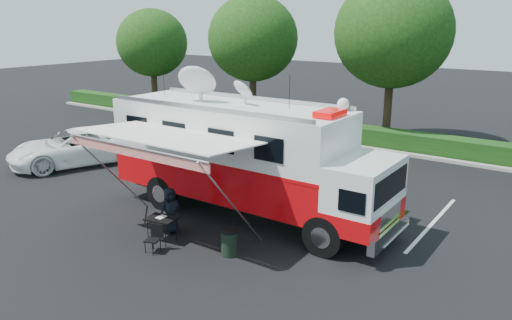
{
  "coord_description": "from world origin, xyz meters",
  "views": [
    {
      "loc": [
        9.55,
        -13.13,
        6.61
      ],
      "look_at": [
        0.0,
        0.5,
        1.9
      ],
      "focal_mm": 35.0,
      "sensor_mm": 36.0,
      "label": 1
    }
  ],
  "objects_px": {
    "white_suv": "(77,164)",
    "trash_bin": "(229,243)",
    "command_truck": "(245,157)",
    "folding_table": "(161,219)"
  },
  "relations": [
    {
      "from": "folding_table",
      "to": "trash_bin",
      "type": "relative_size",
      "value": 1.29
    },
    {
      "from": "command_truck",
      "to": "folding_table",
      "type": "bearing_deg",
      "value": -104.8
    },
    {
      "from": "command_truck",
      "to": "white_suv",
      "type": "relative_size",
      "value": 1.71
    },
    {
      "from": "folding_table",
      "to": "trash_bin",
      "type": "height_order",
      "value": "folding_table"
    },
    {
      "from": "command_truck",
      "to": "folding_table",
      "type": "distance_m",
      "value": 3.59
    },
    {
      "from": "white_suv",
      "to": "trash_bin",
      "type": "relative_size",
      "value": 7.71
    },
    {
      "from": "trash_bin",
      "to": "white_suv",
      "type": "bearing_deg",
      "value": 164.19
    },
    {
      "from": "white_suv",
      "to": "trash_bin",
      "type": "height_order",
      "value": "white_suv"
    },
    {
      "from": "white_suv",
      "to": "trash_bin",
      "type": "distance_m",
      "value": 12.21
    },
    {
      "from": "white_suv",
      "to": "trash_bin",
      "type": "xyz_separation_m",
      "value": [
        11.75,
        -3.33,
        0.39
      ]
    }
  ]
}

